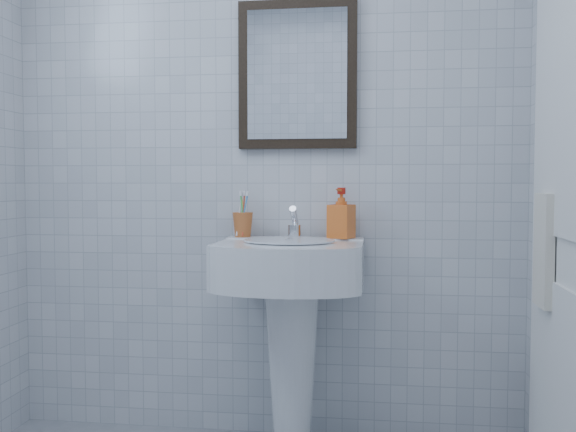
# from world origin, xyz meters

# --- Properties ---
(wall_back) EXTENTS (2.20, 0.02, 2.50)m
(wall_back) POSITION_xyz_m (0.00, 1.20, 1.25)
(wall_back) COLOR silver
(wall_back) RESTS_ON ground
(washbasin) EXTENTS (0.57, 0.42, 0.88)m
(washbasin) POSITION_xyz_m (0.15, 0.99, 0.59)
(washbasin) COLOR white
(washbasin) RESTS_ON ground
(faucet) EXTENTS (0.05, 0.12, 0.14)m
(faucet) POSITION_xyz_m (0.15, 1.09, 0.92)
(faucet) COLOR silver
(faucet) RESTS_ON washbasin
(toothbrush_cup) EXTENTS (0.10, 0.10, 0.10)m
(toothbrush_cup) POSITION_xyz_m (-0.07, 1.12, 0.92)
(toothbrush_cup) COLOR #B95C28
(toothbrush_cup) RESTS_ON washbasin
(soap_dispenser) EXTENTS (0.12, 0.12, 0.20)m
(soap_dispenser) POSITION_xyz_m (0.34, 1.11, 0.97)
(soap_dispenser) COLOR #D85015
(soap_dispenser) RESTS_ON washbasin
(wall_mirror) EXTENTS (0.50, 0.04, 0.62)m
(wall_mirror) POSITION_xyz_m (0.15, 1.18, 1.55)
(wall_mirror) COLOR black
(wall_mirror) RESTS_ON wall_back
(bathroom_door) EXTENTS (0.04, 0.80, 2.00)m
(bathroom_door) POSITION_xyz_m (1.08, 0.55, 1.00)
(bathroom_door) COLOR silver
(bathroom_door) RESTS_ON ground
(towel_ring) EXTENTS (0.01, 0.18, 0.18)m
(towel_ring) POSITION_xyz_m (1.06, 0.71, 1.05)
(towel_ring) COLOR silver
(towel_ring) RESTS_ON wall_right
(hand_towel) EXTENTS (0.03, 0.16, 0.38)m
(hand_towel) POSITION_xyz_m (1.04, 0.71, 0.87)
(hand_towel) COLOR beige
(hand_towel) RESTS_ON towel_ring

